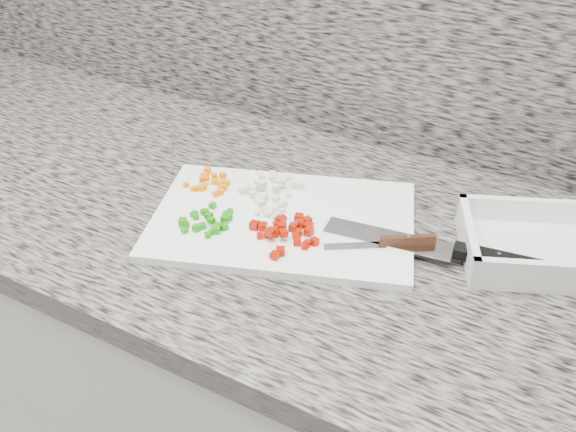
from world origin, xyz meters
name	(u,v)px	position (x,y,z in m)	size (l,w,h in m)	color
cabinet	(274,406)	(0.00, 1.44, 0.43)	(3.92, 0.62, 0.86)	silver
countertop	(270,221)	(0.00, 1.44, 0.88)	(3.96, 0.64, 0.04)	slate
cutting_board	(283,220)	(0.04, 1.42, 0.91)	(0.40, 0.27, 0.01)	white
carrot_pile	(212,182)	(-0.11, 1.44, 0.92)	(0.07, 0.07, 0.02)	orange
onion_pile	(269,187)	(-0.02, 1.47, 0.92)	(0.09, 0.11, 0.02)	silver
green_pepper_pile	(209,220)	(-0.05, 1.35, 0.92)	(0.07, 0.09, 0.02)	#1B850C
red_pepper_pile	(287,231)	(0.06, 1.38, 0.92)	(0.11, 0.11, 0.02)	#A21202
garlic_pile	(272,211)	(0.02, 1.42, 0.92)	(0.05, 0.05, 0.01)	beige
chef_knife	(459,252)	(0.30, 1.46, 0.92)	(0.31, 0.07, 0.02)	silver
paring_knife	(394,242)	(0.21, 1.43, 0.92)	(0.14, 0.10, 0.02)	silver
tray	(545,248)	(0.40, 1.53, 0.92)	(0.28, 0.24, 0.05)	white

